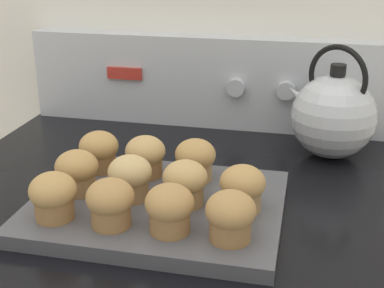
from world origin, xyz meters
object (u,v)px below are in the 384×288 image
at_px(muffin_r1_c3, 242,188).
at_px(muffin_r2_c1, 145,156).
at_px(muffin_r2_c0, 99,151).
at_px(tea_kettle, 333,115).
at_px(muffin_r0_c1, 110,202).
at_px(muffin_r0_c0, 53,196).
at_px(muffin_r0_c2, 170,208).
at_px(muffin_pan, 157,206).
at_px(muffin_r1_c0, 77,171).
at_px(muffin_r1_c1, 130,177).
at_px(muffin_r0_c3, 231,216).
at_px(muffin_r1_c2, 185,183).
at_px(muffin_r2_c2, 195,159).

relative_size(muffin_r1_c3, muffin_r2_c1, 1.00).
distance_m(muffin_r2_c0, tea_kettle, 0.43).
bearing_deg(muffin_r0_c1, muffin_r2_c0, 116.46).
distance_m(muffin_r0_c0, muffin_r0_c1, 0.08).
xyz_separation_m(muffin_r0_c0, muffin_r2_c1, (0.08, 0.16, 0.00)).
xyz_separation_m(muffin_r0_c2, tea_kettle, (0.21, 0.37, 0.02)).
bearing_deg(muffin_r0_c2, muffin_pan, 116.74).
relative_size(muffin_pan, muffin_r1_c0, 5.50).
bearing_deg(muffin_r1_c0, tea_kettle, 37.12).
height_order(muffin_r2_c0, muffin_r2_c1, same).
height_order(muffin_r0_c2, muffin_r1_c0, same).
bearing_deg(muffin_pan, muffin_r0_c0, -146.21).
bearing_deg(muffin_r1_c1, muffin_r0_c3, -27.01).
height_order(muffin_pan, muffin_r1_c0, muffin_r1_c0).
bearing_deg(muffin_r1_c1, muffin_r0_c1, -89.66).
height_order(muffin_r1_c2, muffin_r2_c1, same).
relative_size(muffin_pan, tea_kettle, 1.75).
distance_m(muffin_r0_c1, muffin_r2_c1, 0.17).
relative_size(muffin_r0_c0, muffin_r1_c2, 1.00).
height_order(muffin_r1_c3, muffin_r2_c0, same).
relative_size(muffin_r0_c3, muffin_r1_c2, 1.00).
relative_size(muffin_r0_c0, muffin_r2_c1, 1.00).
xyz_separation_m(muffin_r1_c2, muffin_r1_c3, (0.08, 0.00, 0.00)).
relative_size(muffin_r0_c2, muffin_r2_c1, 1.00).
distance_m(muffin_r0_c1, muffin_r0_c2, 0.08).
xyz_separation_m(muffin_r0_c1, muffin_r2_c2, (0.08, 0.17, 0.00)).
bearing_deg(muffin_r2_c2, muffin_r1_c1, -132.77).
distance_m(muffin_r0_c1, muffin_r1_c3, 0.19).
relative_size(muffin_r1_c0, muffin_r1_c1, 1.00).
distance_m(muffin_r1_c2, muffin_r2_c1, 0.12).
bearing_deg(muffin_r2_c1, muffin_r2_c0, 177.09).
distance_m(muffin_r0_c1, muffin_r2_c2, 0.19).
bearing_deg(muffin_r1_c1, muffin_r0_c2, -44.67).
xyz_separation_m(muffin_r0_c3, muffin_r1_c0, (-0.25, 0.08, 0.00)).
height_order(muffin_r1_c3, tea_kettle, tea_kettle).
distance_m(muffin_r0_c0, muffin_r2_c0, 0.17).
bearing_deg(muffin_r2_c0, tea_kettle, 28.09).
relative_size(muffin_r0_c3, tea_kettle, 0.32).
distance_m(muffin_r1_c0, muffin_r1_c2, 0.17).
distance_m(muffin_pan, muffin_r1_c1, 0.06).
height_order(muffin_r0_c1, muffin_r2_c2, same).
relative_size(muffin_r1_c1, muffin_r2_c2, 1.00).
xyz_separation_m(muffin_r0_c2, muffin_r2_c2, (-0.00, 0.17, 0.00)).
bearing_deg(muffin_r2_c1, muffin_r0_c0, -116.48).
distance_m(muffin_r2_c1, muffin_r2_c2, 0.08).
xyz_separation_m(muffin_r1_c1, muffin_r1_c3, (0.17, 0.00, 0.00)).
bearing_deg(muffin_r1_c2, muffin_r2_c0, 152.44).
bearing_deg(muffin_r0_c2, muffin_r2_c1, 117.22).
xyz_separation_m(muffin_pan, tea_kettle, (0.26, 0.29, 0.07)).
bearing_deg(muffin_r0_c1, muffin_r1_c2, 44.35).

